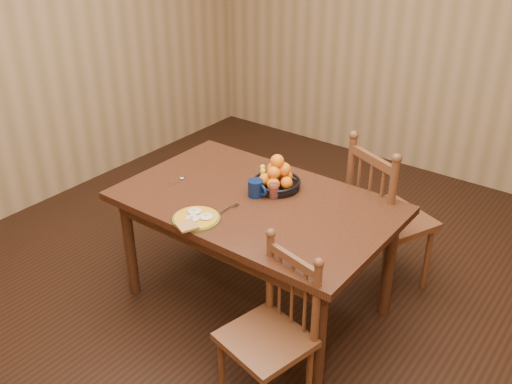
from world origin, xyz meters
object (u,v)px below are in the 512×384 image
Objects in this scene: chair_far at (385,218)px; chair_near at (271,334)px; breakfast_plate at (196,218)px; coffee_mug at (256,188)px; dining_table at (256,212)px; fruit_bowl at (276,178)px.

chair_far reaches higher than chair_near.
chair_far is 1.24m from chair_near.
coffee_mug is at bearing 77.26° from breakfast_plate.
chair_near reaches higher than dining_table.
coffee_mug is (-0.55, 0.61, 0.38)m from chair_near.
fruit_bowl is (-0.53, -0.47, 0.31)m from chair_far.
chair_near is 0.90m from coffee_mug.
breakfast_plate is at bearing 81.51° from chair_far.
fruit_bowl is at bearing 65.32° from chair_far.
dining_table is 0.42m from breakfast_plate.
chair_far is 1.18× the size of chair_near.
fruit_bowl is at bearing 77.49° from breakfast_plate.
chair_near reaches higher than coffee_mug.
dining_table is 1.83× the size of chair_near.
fruit_bowl reaches higher than coffee_mug.
chair_near is 2.88× the size of breakfast_plate.
chair_far reaches higher than fruit_bowl.
chair_near is (0.53, -0.57, -0.24)m from dining_table.
breakfast_plate is 0.94× the size of fruit_bowl.
breakfast_plate is (-0.65, 0.19, 0.34)m from chair_near.
dining_table is at bearing 74.71° from chair_far.
breakfast_plate reaches higher than dining_table.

